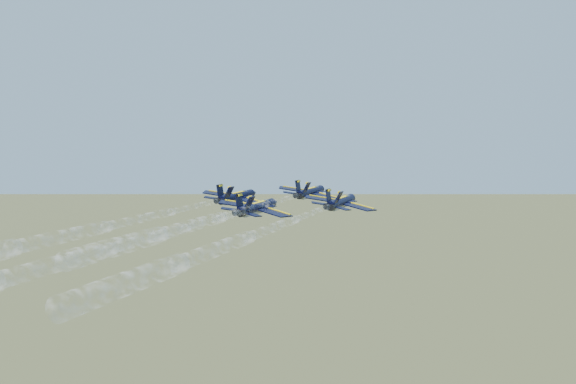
% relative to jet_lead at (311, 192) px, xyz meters
% --- Properties ---
extents(jet_lead, '(12.13, 15.80, 3.69)m').
position_rel_jet_lead_xyz_m(jet_lead, '(0.00, 0.00, 0.00)').
color(jet_lead, black).
extents(jet_left, '(12.13, 15.80, 3.69)m').
position_rel_jet_lead_xyz_m(jet_left, '(-10.83, -10.64, 0.00)').
color(jet_left, black).
extents(jet_right, '(12.13, 15.80, 3.69)m').
position_rel_jet_lead_xyz_m(jet_right, '(8.25, -12.74, 0.00)').
color(jet_right, black).
extents(jet_slot, '(12.13, 15.80, 3.69)m').
position_rel_jet_lead_xyz_m(jet_slot, '(-3.17, -22.53, 0.00)').
color(jet_slot, black).
extents(smoke_trail_lead, '(7.57, 61.57, 2.22)m').
position_rel_jet_lead_xyz_m(smoke_trail_lead, '(-4.56, -46.83, 0.03)').
color(smoke_trail_lead, white).
extents(smoke_trail_left, '(7.57, 61.57, 2.22)m').
position_rel_jet_lead_xyz_m(smoke_trail_left, '(-15.39, -57.47, 0.03)').
color(smoke_trail_left, white).
extents(smoke_trail_right, '(7.57, 61.57, 2.22)m').
position_rel_jet_lead_xyz_m(smoke_trail_right, '(3.69, -59.57, 0.03)').
color(smoke_trail_right, white).
extents(smoke_trail_slot, '(7.57, 61.57, 2.22)m').
position_rel_jet_lead_xyz_m(smoke_trail_slot, '(-7.74, -69.36, 0.03)').
color(smoke_trail_slot, white).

